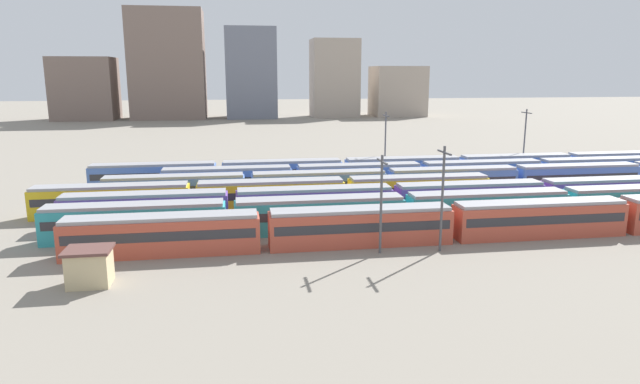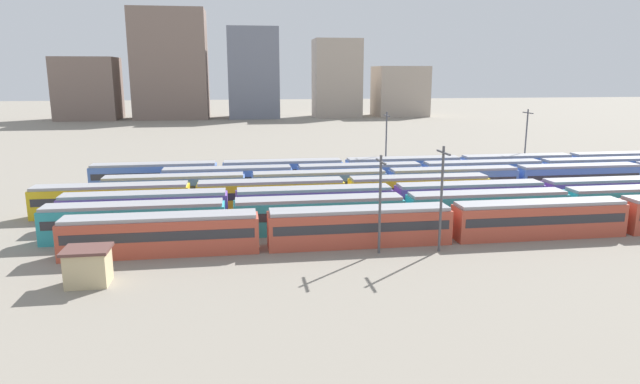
# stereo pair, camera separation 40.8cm
# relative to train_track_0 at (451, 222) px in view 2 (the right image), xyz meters

# --- Properties ---
(ground_plane) EXTENTS (600.00, 600.00, 0.00)m
(ground_plane) POSITION_rel_train_track_0_xyz_m (-25.60, 15.60, -1.90)
(ground_plane) COLOR gray
(train_track_0) EXTENTS (74.70, 3.06, 3.75)m
(train_track_0) POSITION_rel_train_track_0_xyz_m (0.00, 0.00, 0.00)
(train_track_0) COLOR #BC4C38
(train_track_0) RESTS_ON ground_plane
(train_track_1) EXTENTS (74.70, 3.06, 3.75)m
(train_track_1) POSITION_rel_train_track_0_xyz_m (-3.26, 5.20, 0.00)
(train_track_1) COLOR teal
(train_track_1) RESTS_ON ground_plane
(train_track_2) EXTENTS (74.70, 3.06, 3.75)m
(train_track_2) POSITION_rel_train_track_0_xyz_m (-3.05, 10.40, 0.00)
(train_track_2) COLOR #6B429E
(train_track_2) RESTS_ON ground_plane
(train_track_3) EXTENTS (55.80, 3.06, 3.75)m
(train_track_3) POSITION_rel_train_track_0_xyz_m (-17.16, 15.60, -0.00)
(train_track_3) COLOR yellow
(train_track_3) RESTS_ON ground_plane
(train_track_4) EXTENTS (112.50, 3.06, 3.75)m
(train_track_4) POSITION_rel_train_track_0_xyz_m (17.95, 20.80, 0.00)
(train_track_4) COLOR #4C70BC
(train_track_4) RESTS_ON ground_plane
(train_track_5) EXTENTS (93.60, 3.06, 3.75)m
(train_track_5) POSITION_rel_train_track_0_xyz_m (15.18, 26.00, 0.00)
(train_track_5) COLOR #4C70BC
(train_track_5) RESTS_ON ground_plane
(train_track_6) EXTENTS (93.60, 3.06, 3.75)m
(train_track_6) POSITION_rel_train_track_0_xyz_m (4.48, 31.20, 0.00)
(train_track_6) COLOR #4C70BC
(train_track_6) RESTS_ON ground_plane
(catenary_pole_0) EXTENTS (0.24, 3.20, 9.32)m
(catenary_pole_0) POSITION_rel_train_track_0_xyz_m (-8.21, -2.83, 3.29)
(catenary_pole_0) COLOR #4C4C51
(catenary_pole_0) RESTS_ON ground_plane
(catenary_pole_1) EXTENTS (0.24, 3.20, 10.61)m
(catenary_pole_1) POSITION_rel_train_track_0_xyz_m (2.47, 34.34, 3.96)
(catenary_pole_1) COLOR #4C4C51
(catenary_pole_1) RESTS_ON ground_plane
(catenary_pole_2) EXTENTS (0.24, 3.20, 10.06)m
(catenary_pole_2) POSITION_rel_train_track_0_xyz_m (-2.39, -3.08, 3.67)
(catenary_pole_2) COLOR #4C4C51
(catenary_pole_2) RESTS_ON ground_plane
(catenary_pole_3) EXTENTS (0.24, 3.20, 10.85)m
(catenary_pole_3) POSITION_rel_train_track_0_xyz_m (26.23, 33.94, 4.08)
(catenary_pole_3) COLOR #4C4C51
(catenary_pole_3) RESTS_ON ground_plane
(signal_hut) EXTENTS (3.60, 3.00, 3.04)m
(signal_hut) POSITION_rel_train_track_0_xyz_m (-33.13, -7.02, -0.35)
(signal_hut) COLOR #C6B284
(signal_hut) RESTS_ON ground_plane
(distant_building_0) EXTENTS (21.49, 17.75, 22.42)m
(distant_building_0) POSITION_rel_train_track_0_xyz_m (-74.85, 163.24, 9.31)
(distant_building_0) COLOR #7A665B
(distant_building_0) RESTS_ON ground_plane
(distant_building_1) EXTENTS (26.58, 18.80, 39.55)m
(distant_building_1) POSITION_rel_train_track_0_xyz_m (-45.01, 163.24, 17.87)
(distant_building_1) COLOR #7A665B
(distant_building_1) RESTS_ON ground_plane
(distant_building_2) EXTENTS (18.69, 18.85, 33.34)m
(distant_building_2) POSITION_rel_train_track_0_xyz_m (-14.71, 163.24, 14.77)
(distant_building_2) COLOR slate
(distant_building_2) RESTS_ON ground_plane
(distant_building_3) EXTENTS (17.87, 14.19, 29.57)m
(distant_building_3) POSITION_rel_train_track_0_xyz_m (17.56, 163.24, 12.88)
(distant_building_3) COLOR #A89989
(distant_building_3) RESTS_ON ground_plane
(distant_building_4) EXTENTS (19.77, 17.66, 19.41)m
(distant_building_4) POSITION_rel_train_track_0_xyz_m (43.05, 163.24, 7.80)
(distant_building_4) COLOR #A89989
(distant_building_4) RESTS_ON ground_plane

